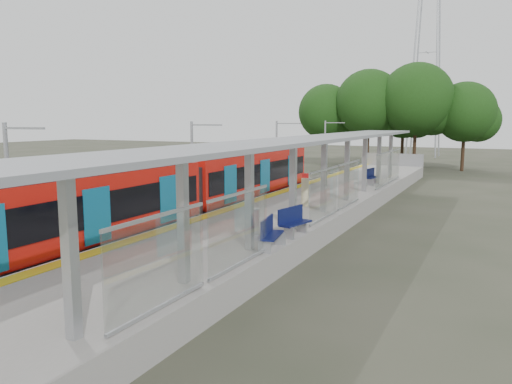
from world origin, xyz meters
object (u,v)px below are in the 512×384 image
at_px(bench_mid, 293,221).
at_px(bench_far, 371,176).
at_px(info_pillar_far, 305,192).
at_px(bench_near, 270,233).
at_px(litter_bin, 253,221).
at_px(train, 179,190).

height_order(bench_mid, bench_far, bench_mid).
relative_size(bench_far, info_pillar_far, 0.97).
height_order(bench_near, litter_bin, bench_near).
xyz_separation_m(train, bench_near, (7.10, -4.71, -0.47)).
xyz_separation_m(train, bench_mid, (7.08, -2.47, -0.46)).
bearing_deg(bench_near, info_pillar_far, 91.78).
xyz_separation_m(bench_far, info_pillar_far, (-0.98, -10.49, 0.17)).
height_order(bench_mid, litter_bin, bench_mid).
bearing_deg(bench_near, litter_bin, 120.24).
height_order(bench_near, info_pillar_far, info_pillar_far).
relative_size(bench_near, litter_bin, 1.62).
bearing_deg(bench_near, bench_mid, 79.55).
xyz_separation_m(bench_near, bench_far, (-1.02, 19.23, 0.01)).
bearing_deg(bench_far, litter_bin, -82.79).
height_order(bench_mid, info_pillar_far, info_pillar_far).
bearing_deg(litter_bin, bench_mid, 18.01).
bearing_deg(bench_near, train, 135.36).
bearing_deg(info_pillar_far, bench_far, 75.97).
xyz_separation_m(bench_near, info_pillar_far, (-2.00, 8.74, 0.17)).
bearing_deg(train, info_pillar_far, 38.34).
bearing_deg(train, bench_far, 67.26).
relative_size(bench_far, litter_bin, 1.62).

